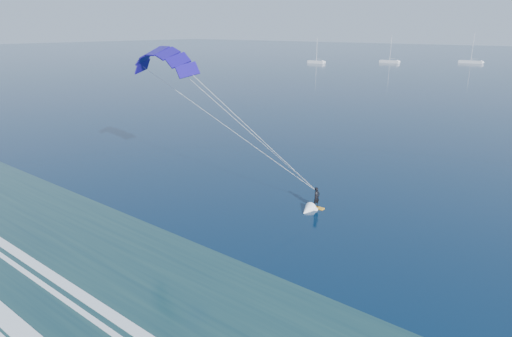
{
  "coord_description": "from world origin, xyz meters",
  "views": [
    {
      "loc": [
        29.83,
        -2.65,
        15.92
      ],
      "look_at": [
        6.73,
        25.51,
        4.59
      ],
      "focal_mm": 32.0,
      "sensor_mm": 36.0,
      "label": 1
    }
  ],
  "objects": [
    {
      "name": "kitesurfer_rig",
      "position": [
        2.72,
        27.5,
        7.91
      ],
      "size": [
        18.92,
        8.86,
        15.37
      ],
      "color": "orange",
      "rests_on": "ground"
    },
    {
      "name": "sailboat_2",
      "position": [
        -29.52,
        224.77,
        0.69
      ],
      "size": [
        10.31,
        2.4,
        13.68
      ],
      "color": "white",
      "rests_on": "ground"
    },
    {
      "name": "sailboat_1",
      "position": [
        -59.08,
        203.05,
        0.69
      ],
      "size": [
        9.12,
        2.4,
        12.46
      ],
      "color": "white",
      "rests_on": "ground"
    },
    {
      "name": "sailboat_0",
      "position": [
        -83.68,
        179.13,
        0.68
      ],
      "size": [
        8.25,
        2.4,
        11.29
      ],
      "color": "white",
      "rests_on": "ground"
    }
  ]
}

